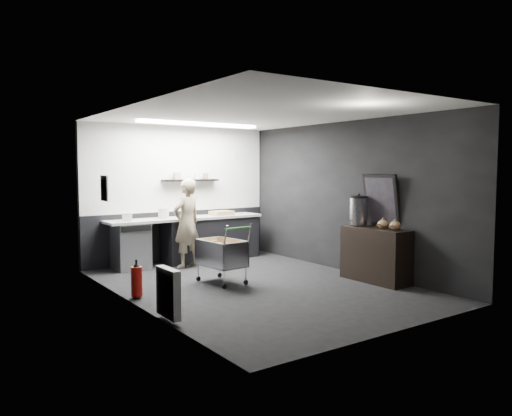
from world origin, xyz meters
TOP-DOWN VIEW (x-y plane):
  - floor at (0.00, 0.00)m, footprint 5.50×5.50m
  - ceiling at (0.00, 0.00)m, footprint 5.50×5.50m
  - wall_back at (0.00, 2.75)m, footprint 5.50×0.00m
  - wall_front at (0.00, -2.75)m, footprint 5.50×0.00m
  - wall_left at (-2.00, 0.00)m, footprint 0.00×5.50m
  - wall_right at (2.00, 0.00)m, footprint 0.00×5.50m
  - kitchen_wall_panel at (0.00, 2.73)m, footprint 3.95×0.02m
  - dado_panel at (0.00, 2.73)m, footprint 3.95×0.02m
  - floating_shelf at (0.20, 2.62)m, footprint 1.20×0.22m
  - wall_clock at (1.40, 2.72)m, footprint 0.20×0.03m
  - poster at (-1.98, 1.30)m, footprint 0.02×0.30m
  - poster_red_band at (-1.98, 1.30)m, footprint 0.02×0.22m
  - radiator at (-1.94, -0.90)m, footprint 0.10×0.50m
  - ceiling_strip at (0.00, 1.85)m, footprint 2.40×0.20m
  - prep_counter at (0.14, 2.42)m, footprint 3.20×0.61m
  - person at (-0.22, 1.97)m, footprint 0.69×0.54m
  - shopping_cart at (-0.36, 0.49)m, footprint 0.59×0.91m
  - sideboard at (1.77, -0.85)m, footprint 0.50×1.18m
  - fire_extinguisher at (-1.85, 0.36)m, footprint 0.16×0.16m
  - cardboard_box at (0.78, 2.37)m, footprint 0.45×0.35m
  - pink_tub at (-0.49, 2.42)m, footprint 0.20×0.20m
  - white_container at (-1.23, 2.37)m, footprint 0.20×0.19m

SIDE VIEW (x-z plane):
  - floor at x=0.00m, z-range 0.00..0.00m
  - fire_extinguisher at x=-1.85m, z-range -0.01..0.52m
  - radiator at x=-1.94m, z-range 0.05..0.65m
  - shopping_cart at x=-0.36m, z-range -0.02..0.93m
  - prep_counter at x=0.14m, z-range 0.01..0.91m
  - dado_panel at x=0.00m, z-range 0.00..1.00m
  - sideboard at x=1.77m, z-range -0.32..1.44m
  - person at x=-0.22m, z-range 0.00..1.66m
  - cardboard_box at x=0.78m, z-range 0.90..0.99m
  - white_container at x=-1.23m, z-range 0.90..1.05m
  - pink_tub at x=-0.49m, z-range 0.90..1.10m
  - wall_back at x=0.00m, z-range -1.40..4.10m
  - wall_front at x=0.00m, z-range -1.40..4.10m
  - wall_left at x=-2.00m, z-range -1.40..4.10m
  - wall_right at x=2.00m, z-range -1.40..4.10m
  - poster at x=-1.98m, z-range 1.35..1.75m
  - floating_shelf at x=0.20m, z-range 1.60..1.64m
  - poster_red_band at x=-1.98m, z-range 1.57..1.67m
  - kitchen_wall_panel at x=0.00m, z-range 1.00..2.70m
  - wall_clock at x=1.40m, z-range 2.05..2.25m
  - ceiling_strip at x=0.00m, z-range 2.65..2.69m
  - ceiling at x=0.00m, z-range 2.70..2.70m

